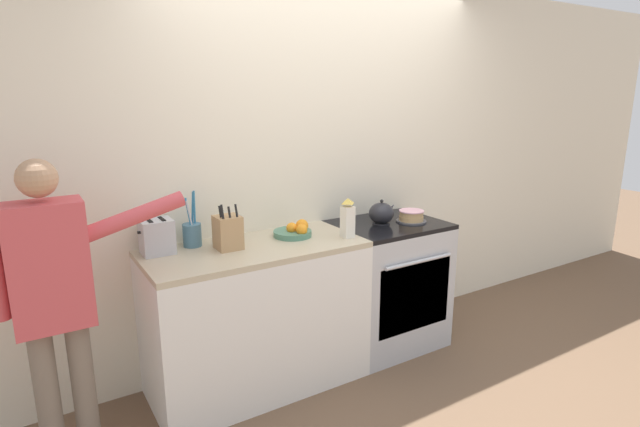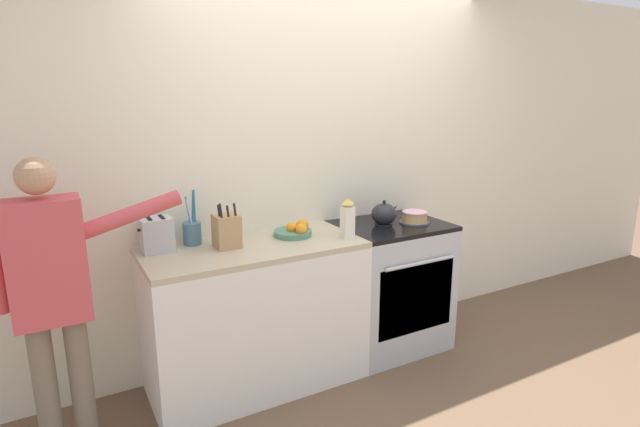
{
  "view_description": "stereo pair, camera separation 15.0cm",
  "coord_description": "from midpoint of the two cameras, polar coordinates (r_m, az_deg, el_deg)",
  "views": [
    {
      "loc": [
        -1.88,
        -2.32,
        1.82
      ],
      "look_at": [
        -0.26,
        0.27,
        1.07
      ],
      "focal_mm": 28.0,
      "sensor_mm": 36.0,
      "label": 1
    },
    {
      "loc": [
        -1.75,
        -2.4,
        1.82
      ],
      "look_at": [
        -0.26,
        0.27,
        1.07
      ],
      "focal_mm": 28.0,
      "sensor_mm": 36.0,
      "label": 2
    }
  ],
  "objects": [
    {
      "name": "ground_plane",
      "position": [
        3.49,
        7.56,
        -17.76
      ],
      "size": [
        16.0,
        16.0,
        0.0
      ],
      "primitive_type": "plane",
      "color": "brown"
    },
    {
      "name": "wall_back",
      "position": [
        3.53,
        2.16,
        5.34
      ],
      "size": [
        8.0,
        0.04,
        2.6
      ],
      "color": "silver",
      "rests_on": "ground_plane"
    },
    {
      "name": "counter_cabinet",
      "position": [
        3.19,
        -5.99,
        -11.52
      ],
      "size": [
        1.32,
        0.61,
        0.92
      ],
      "color": "white",
      "rests_on": "ground_plane"
    },
    {
      "name": "stove_range",
      "position": [
        3.68,
        9.14,
        -8.09
      ],
      "size": [
        0.75,
        0.64,
        0.92
      ],
      "color": "#B7BABF",
      "rests_on": "ground_plane"
    },
    {
      "name": "layer_cake",
      "position": [
        3.58,
        11.94,
        -0.45
      ],
      "size": [
        0.21,
        0.21,
        0.08
      ],
      "color": "#4C4C51",
      "rests_on": "stove_range"
    },
    {
      "name": "tea_kettle",
      "position": [
        3.49,
        8.56,
        -0.07
      ],
      "size": [
        0.21,
        0.18,
        0.17
      ],
      "color": "#232328",
      "rests_on": "stove_range"
    },
    {
      "name": "knife_block",
      "position": [
        2.98,
        -9.21,
        -1.99
      ],
      "size": [
        0.14,
        0.15,
        0.28
      ],
      "color": "tan",
      "rests_on": "counter_cabinet"
    },
    {
      "name": "utensil_crock",
      "position": [
        3.08,
        -13.06,
        -2.06
      ],
      "size": [
        0.11,
        0.11,
        0.34
      ],
      "color": "#477084",
      "rests_on": "counter_cabinet"
    },
    {
      "name": "fruit_bowl",
      "position": [
        3.19,
        -1.53,
        -2.0
      ],
      "size": [
        0.24,
        0.24,
        0.1
      ],
      "color": "#4C7F66",
      "rests_on": "counter_cabinet"
    },
    {
      "name": "toaster",
      "position": [
        3.0,
        -16.82,
        -2.32
      ],
      "size": [
        0.19,
        0.16,
        0.2
      ],
      "color": "#B7BABF",
      "rests_on": "counter_cabinet"
    },
    {
      "name": "milk_carton",
      "position": [
        3.14,
        4.53,
        -0.64
      ],
      "size": [
        0.07,
        0.07,
        0.25
      ],
      "color": "white",
      "rests_on": "counter_cabinet"
    },
    {
      "name": "person_baker",
      "position": [
        2.7,
        -26.88,
        -7.42
      ],
      "size": [
        0.9,
        0.2,
        1.53
      ],
      "rotation": [
        0.0,
        0.0,
        -0.25
      ],
      "color": "#7A6B5B",
      "rests_on": "ground_plane"
    }
  ]
}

